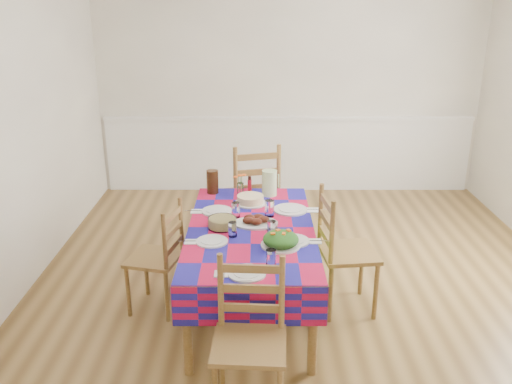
# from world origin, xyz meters

# --- Properties ---
(room) EXTENTS (4.58, 5.08, 2.78)m
(room) POSITION_xyz_m (0.00, 0.00, 1.35)
(room) COLOR brown
(room) RESTS_ON ground
(wainscot) EXTENTS (4.41, 0.06, 0.92)m
(wainscot) POSITION_xyz_m (0.00, 2.48, 0.49)
(wainscot) COLOR white
(wainscot) RESTS_ON room
(dining_table) EXTENTS (0.93, 1.72, 0.67)m
(dining_table) POSITION_xyz_m (-0.42, -0.25, 0.60)
(dining_table) COLOR brown
(dining_table) RESTS_ON room
(setting_near_head) EXTENTS (0.38, 0.25, 0.11)m
(setting_near_head) POSITION_xyz_m (-0.39, -0.93, 0.70)
(setting_near_head) COLOR silver
(setting_near_head) RESTS_ON dining_table
(setting_left_near) EXTENTS (0.40, 0.24, 0.11)m
(setting_left_near) POSITION_xyz_m (-0.65, -0.47, 0.69)
(setting_left_near) COLOR silver
(setting_left_near) RESTS_ON dining_table
(setting_left_far) EXTENTS (0.44, 0.26, 0.12)m
(setting_left_far) POSITION_xyz_m (-0.64, 0.02, 0.70)
(setting_left_far) COLOR silver
(setting_left_far) RESTS_ON dining_table
(setting_right_near) EXTENTS (0.43, 0.25, 0.11)m
(setting_right_near) POSITION_xyz_m (-0.18, -0.46, 0.70)
(setting_right_near) COLOR silver
(setting_right_near) RESTS_ON dining_table
(setting_right_far) EXTENTS (0.50, 0.29, 0.13)m
(setting_right_far) POSITION_xyz_m (-0.17, 0.04, 0.70)
(setting_right_far) COLOR silver
(setting_right_far) RESTS_ON dining_table
(meat_platter) EXTENTS (0.33, 0.24, 0.06)m
(meat_platter) POSITION_xyz_m (-0.39, -0.19, 0.70)
(meat_platter) COLOR silver
(meat_platter) RESTS_ON dining_table
(salad_platter) EXTENTS (0.27, 0.27, 0.11)m
(salad_platter) POSITION_xyz_m (-0.22, -0.57, 0.71)
(salad_platter) COLOR silver
(salad_platter) RESTS_ON dining_table
(pasta_bowl) EXTENTS (0.21, 0.21, 0.08)m
(pasta_bowl) POSITION_xyz_m (-0.63, -0.25, 0.71)
(pasta_bowl) COLOR white
(pasta_bowl) RESTS_ON dining_table
(cake) EXTENTS (0.26, 0.26, 0.07)m
(cake) POSITION_xyz_m (-0.43, 0.23, 0.70)
(cake) COLOR silver
(cake) RESTS_ON dining_table
(serving_utensils) EXTENTS (0.13, 0.30, 0.01)m
(serving_utensils) POSITION_xyz_m (-0.26, -0.36, 0.67)
(serving_utensils) COLOR black
(serving_utensils) RESTS_ON dining_table
(flower_vase) EXTENTS (0.11, 0.09, 0.18)m
(flower_vase) POSITION_xyz_m (-0.52, 0.47, 0.75)
(flower_vase) COLOR white
(flower_vase) RESTS_ON dining_table
(hot_sauce) EXTENTS (0.04, 0.04, 0.15)m
(hot_sauce) POSITION_xyz_m (-0.44, 0.50, 0.74)
(hot_sauce) COLOR red
(hot_sauce) RESTS_ON dining_table
(green_pitcher) EXTENTS (0.13, 0.13, 0.22)m
(green_pitcher) POSITION_xyz_m (-0.28, 0.44, 0.78)
(green_pitcher) COLOR #C6E8A4
(green_pitcher) RESTS_ON dining_table
(tea_pitcher) EXTENTS (0.10, 0.10, 0.20)m
(tea_pitcher) POSITION_xyz_m (-0.76, 0.50, 0.77)
(tea_pitcher) COLOR #32190B
(tea_pitcher) RESTS_ON dining_table
(name_card) EXTENTS (0.08, 0.02, 0.02)m
(name_card) POSITION_xyz_m (-0.45, -1.06, 0.68)
(name_card) COLOR silver
(name_card) RESTS_ON dining_table
(chair_near) EXTENTS (0.43, 0.41, 0.92)m
(chair_near) POSITION_xyz_m (-0.42, -1.33, 0.45)
(chair_near) COLOR brown
(chair_near) RESTS_ON room
(chair_far) EXTENTS (0.55, 0.53, 1.04)m
(chair_far) POSITION_xyz_m (-0.41, 0.83, 0.51)
(chair_far) COLOR brown
(chair_far) RESTS_ON room
(chair_left) EXTENTS (0.44, 0.45, 0.86)m
(chair_left) POSITION_xyz_m (-1.11, -0.26, 0.42)
(chair_left) COLOR brown
(chair_left) RESTS_ON room
(chair_right) EXTENTS (0.44, 0.46, 0.95)m
(chair_right) POSITION_xyz_m (0.26, -0.25, 0.47)
(chair_right) COLOR brown
(chair_right) RESTS_ON room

